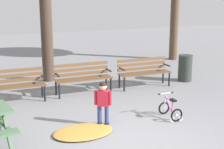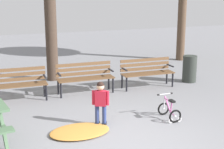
{
  "view_description": "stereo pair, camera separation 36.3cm",
  "coord_description": "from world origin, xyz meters",
  "px_view_note": "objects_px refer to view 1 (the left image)",
  "views": [
    {
      "loc": [
        -2.89,
        -5.28,
        2.8
      ],
      "look_at": [
        0.5,
        1.95,
        0.85
      ],
      "focal_mm": 54.45,
      "sensor_mm": 36.0,
      "label": 1
    },
    {
      "loc": [
        -2.56,
        -5.42,
        2.8
      ],
      "look_at": [
        0.5,
        1.95,
        0.85
      ],
      "focal_mm": 54.45,
      "sensor_mm": 36.0,
      "label": 2
    }
  ],
  "objects_px": {
    "kids_bicycle": "(170,109)",
    "trash_bin": "(185,68)",
    "park_bench_far_left": "(13,83)",
    "park_bench_left": "(83,76)",
    "child_standing": "(103,100)",
    "park_bench_right": "(144,70)"
  },
  "relations": [
    {
      "from": "kids_bicycle",
      "to": "child_standing",
      "type": "bearing_deg",
      "value": 171.53
    },
    {
      "from": "park_bench_far_left",
      "to": "child_standing",
      "type": "xyz_separation_m",
      "value": [
        1.45,
        -2.46,
        0.05
      ]
    },
    {
      "from": "park_bench_left",
      "to": "child_standing",
      "type": "bearing_deg",
      "value": -100.41
    },
    {
      "from": "park_bench_right",
      "to": "child_standing",
      "type": "height_order",
      "value": "child_standing"
    },
    {
      "from": "park_bench_left",
      "to": "park_bench_far_left",
      "type": "bearing_deg",
      "value": 179.36
    },
    {
      "from": "park_bench_left",
      "to": "child_standing",
      "type": "distance_m",
      "value": 2.48
    },
    {
      "from": "park_bench_far_left",
      "to": "trash_bin",
      "type": "bearing_deg",
      "value": -1.31
    },
    {
      "from": "park_bench_right",
      "to": "kids_bicycle",
      "type": "bearing_deg",
      "value": -107.03
    },
    {
      "from": "park_bench_right",
      "to": "child_standing",
      "type": "relative_size",
      "value": 1.67
    },
    {
      "from": "park_bench_left",
      "to": "park_bench_right",
      "type": "height_order",
      "value": "same"
    },
    {
      "from": "kids_bicycle",
      "to": "trash_bin",
      "type": "relative_size",
      "value": 0.68
    },
    {
      "from": "child_standing",
      "to": "kids_bicycle",
      "type": "distance_m",
      "value": 1.63
    },
    {
      "from": "park_bench_right",
      "to": "trash_bin",
      "type": "bearing_deg",
      "value": 0.79
    },
    {
      "from": "park_bench_left",
      "to": "child_standing",
      "type": "height_order",
      "value": "child_standing"
    },
    {
      "from": "child_standing",
      "to": "kids_bicycle",
      "type": "bearing_deg",
      "value": -8.47
    },
    {
      "from": "park_bench_far_left",
      "to": "park_bench_right",
      "type": "relative_size",
      "value": 1.0
    },
    {
      "from": "park_bench_far_left",
      "to": "park_bench_left",
      "type": "distance_m",
      "value": 1.9
    },
    {
      "from": "park_bench_left",
      "to": "trash_bin",
      "type": "relative_size",
      "value": 1.92
    },
    {
      "from": "park_bench_far_left",
      "to": "park_bench_left",
      "type": "xyz_separation_m",
      "value": [
        1.9,
        -0.02,
        0.0
      ]
    },
    {
      "from": "park_bench_right",
      "to": "trash_bin",
      "type": "height_order",
      "value": "park_bench_right"
    },
    {
      "from": "park_bench_left",
      "to": "park_bench_right",
      "type": "xyz_separation_m",
      "value": [
        1.9,
        -0.12,
        0.0
      ]
    },
    {
      "from": "child_standing",
      "to": "trash_bin",
      "type": "bearing_deg",
      "value": 30.95
    }
  ]
}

